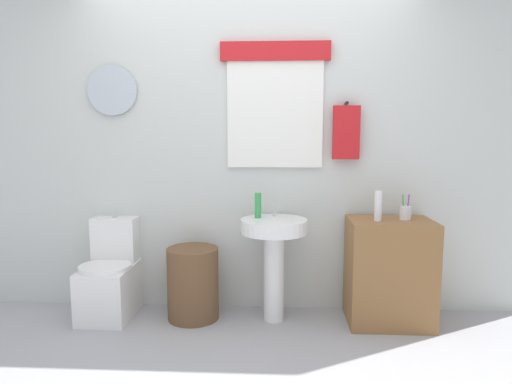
{
  "coord_description": "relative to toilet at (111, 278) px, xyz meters",
  "views": [
    {
      "loc": [
        0.24,
        -2.35,
        1.38
      ],
      "look_at": [
        0.08,
        0.8,
        0.97
      ],
      "focal_mm": 31.24,
      "sensor_mm": 36.0,
      "label": 1
    }
  ],
  "objects": [
    {
      "name": "ground_plane",
      "position": [
        1.04,
        -0.88,
        -0.29
      ],
      "size": [
        8.0,
        8.0,
        0.0
      ],
      "primitive_type": "plane",
      "color": "#A3A3A8"
    },
    {
      "name": "pedestal_sink",
      "position": [
        1.25,
        -0.03,
        0.28
      ],
      "size": [
        0.49,
        0.49,
        0.77
      ],
      "color": "white",
      "rests_on": "ground_plane"
    },
    {
      "name": "lotion_bottle",
      "position": [
        1.99,
        -0.07,
        0.59
      ],
      "size": [
        0.05,
        0.05,
        0.22
      ],
      "primitive_type": "cylinder",
      "color": "white",
      "rests_on": "wooden_cabinet"
    },
    {
      "name": "back_wall",
      "position": [
        1.05,
        0.26,
        1.02
      ],
      "size": [
        4.4,
        0.18,
        2.6
      ],
      "color": "silver",
      "rests_on": "ground_plane"
    },
    {
      "name": "wooden_cabinet",
      "position": [
        2.1,
        -0.03,
        0.1
      ],
      "size": [
        0.6,
        0.44,
        0.77
      ],
      "primitive_type": "cube",
      "color": "olive",
      "rests_on": "ground_plane"
    },
    {
      "name": "laundry_hamper",
      "position": [
        0.65,
        -0.03,
        -0.02
      ],
      "size": [
        0.38,
        0.38,
        0.54
      ],
      "primitive_type": "cylinder",
      "color": "brown",
      "rests_on": "ground_plane"
    },
    {
      "name": "faucet",
      "position": [
        1.25,
        0.09,
        0.53
      ],
      "size": [
        0.03,
        0.03,
        0.1
      ],
      "primitive_type": "cylinder",
      "color": "silver",
      "rests_on": "pedestal_sink"
    },
    {
      "name": "toothbrush_cup",
      "position": [
        2.2,
        -0.01,
        0.54
      ],
      "size": [
        0.08,
        0.08,
        0.19
      ],
      "color": "silver",
      "rests_on": "wooden_cabinet"
    },
    {
      "name": "soap_bottle",
      "position": [
        1.13,
        0.02,
        0.58
      ],
      "size": [
        0.05,
        0.05,
        0.19
      ],
      "primitive_type": "cylinder",
      "color": "green",
      "rests_on": "pedestal_sink"
    },
    {
      "name": "toilet",
      "position": [
        0.0,
        0.0,
        0.0
      ],
      "size": [
        0.38,
        0.51,
        0.76
      ],
      "color": "white",
      "rests_on": "ground_plane"
    }
  ]
}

